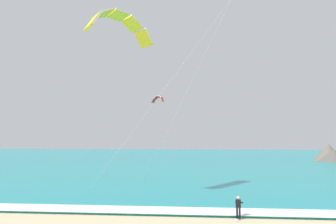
{
  "coord_description": "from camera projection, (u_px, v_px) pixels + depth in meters",
  "views": [
    {
      "loc": [
        -8.09,
        -11.39,
        6.16
      ],
      "look_at": [
        -10.69,
        17.79,
        8.34
      ],
      "focal_mm": 34.45,
      "sensor_mm": 36.0,
      "label": 1
    }
  ],
  "objects": [
    {
      "name": "kitesurfer",
      "position": [
        238.0,
        206.0,
        23.94
      ],
      "size": [
        0.66,
        0.65,
        1.69
      ],
      "color": "black",
      "rests_on": "ground"
    },
    {
      "name": "sea",
      "position": [
        228.0,
        159.0,
        83.44
      ],
      "size": [
        200.0,
        120.0,
        0.2
      ],
      "primitive_type": "cube",
      "color": "teal",
      "rests_on": "ground"
    },
    {
      "name": "headland_right",
      "position": [
        336.0,
        155.0,
        76.11
      ],
      "size": [
        10.52,
        9.97,
        4.21
      ],
      "color": "#665B51",
      "rests_on": "ground"
    },
    {
      "name": "surfboard",
      "position": [
        238.0,
        219.0,
        23.85
      ],
      "size": [
        0.97,
        1.46,
        0.09
      ],
      "color": "white",
      "rests_on": "ground"
    },
    {
      "name": "surf_foam",
      "position": [
        302.0,
        213.0,
        24.84
      ],
      "size": [
        200.0,
        2.52,
        0.04
      ],
      "primitive_type": "cube",
      "color": "white",
      "rests_on": "sea"
    },
    {
      "name": "kite_distant",
      "position": [
        158.0,
        98.0,
        62.68
      ],
      "size": [
        2.84,
        3.17,
        1.38
      ],
      "color": "red"
    },
    {
      "name": "kite_primary",
      "position": [
        120.0,
        23.0,
        33.81
      ],
      "size": [
        13.76,
        11.05,
        18.08
      ],
      "color": "yellow"
    }
  ]
}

